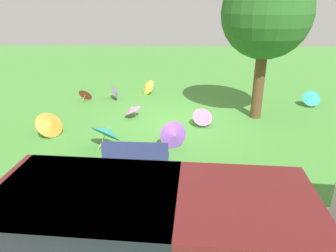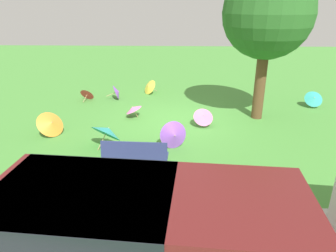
% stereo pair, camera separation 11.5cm
% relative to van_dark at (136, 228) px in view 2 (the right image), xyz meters
% --- Properties ---
extents(ground, '(40.00, 40.00, 0.00)m').
position_rel_van_dark_xyz_m(ground, '(-0.60, -6.83, -0.91)').
color(ground, '#478C38').
extents(van_dark, '(4.73, 2.41, 1.53)m').
position_rel_van_dark_xyz_m(van_dark, '(0.00, 0.00, 0.00)').
color(van_dark, '#591919').
rests_on(van_dark, ground).
extents(park_bench, '(1.62, 0.55, 0.90)m').
position_rel_van_dark_xyz_m(park_bench, '(0.45, -3.11, -0.45)').
color(park_bench, navy).
rests_on(park_bench, ground).
extents(shade_tree, '(2.99, 2.99, 5.13)m').
position_rel_van_dark_xyz_m(shade_tree, '(-3.48, -7.24, 2.69)').
color(shade_tree, brown).
rests_on(shade_tree, ground).
extents(parasol_purple_0, '(0.86, 0.80, 0.82)m').
position_rel_van_dark_xyz_m(parasol_purple_0, '(-0.48, -4.56, -0.50)').
color(parasol_purple_0, tan).
rests_on(parasol_purple_0, ground).
extents(parasol_pink_0, '(0.76, 0.70, 0.66)m').
position_rel_van_dark_xyz_m(parasol_pink_0, '(-1.45, -6.26, -0.53)').
color(parasol_pink_0, tan).
rests_on(parasol_pink_0, ground).
extents(parasol_purple_1, '(0.71, 0.71, 0.66)m').
position_rel_van_dark_xyz_m(parasol_purple_1, '(2.07, -9.37, -0.58)').
color(parasol_purple_1, tan).
rests_on(parasol_purple_1, ground).
extents(parasol_teal_2, '(1.24, 1.22, 0.85)m').
position_rel_van_dark_xyz_m(parasol_teal_2, '(1.47, -4.65, -0.43)').
color(parasol_teal_2, tan).
rests_on(parasol_teal_2, ground).
extents(parasol_red_0, '(0.70, 0.66, 0.55)m').
position_rel_van_dark_xyz_m(parasol_red_0, '(3.34, -9.20, -0.64)').
color(parasol_red_0, tan).
rests_on(parasol_red_0, ground).
extents(parasol_orange_1, '(1.04, 1.09, 0.79)m').
position_rel_van_dark_xyz_m(parasol_orange_1, '(3.43, -5.38, -0.51)').
color(parasol_orange_1, tan).
rests_on(parasol_orange_1, ground).
extents(parasol_yellow_2, '(0.81, 0.86, 0.66)m').
position_rel_van_dark_xyz_m(parasol_yellow_2, '(0.77, -10.29, -0.58)').
color(parasol_yellow_2, tan).
rests_on(parasol_yellow_2, ground).
extents(parasol_teal_3, '(0.74, 0.72, 0.68)m').
position_rel_van_dark_xyz_m(parasol_teal_3, '(-6.02, -8.51, -0.53)').
color(parasol_teal_3, tan).
rests_on(parasol_teal_3, ground).
extents(parasol_pink_2, '(0.65, 0.66, 0.54)m').
position_rel_van_dark_xyz_m(parasol_pink_2, '(1.06, -7.10, -0.57)').
color(parasol_pink_2, tan).
rests_on(parasol_pink_2, ground).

